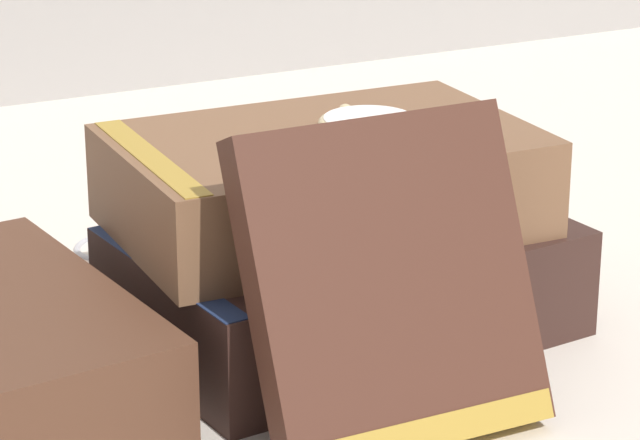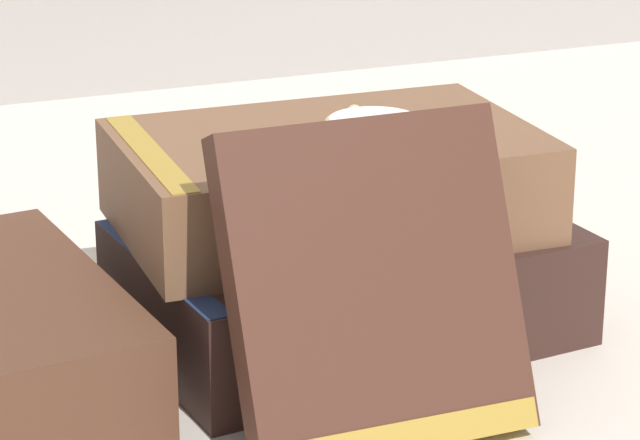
% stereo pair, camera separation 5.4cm
% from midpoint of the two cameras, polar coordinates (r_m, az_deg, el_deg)
% --- Properties ---
extents(ground_plane, '(3.00, 3.00, 0.00)m').
position_cam_midpoint_polar(ground_plane, '(0.68, 3.83, -5.38)').
color(ground_plane, beige).
extents(book_flat_bottom, '(0.21, 0.15, 0.05)m').
position_cam_midpoint_polar(book_flat_bottom, '(0.70, 2.86, -2.48)').
color(book_flat_bottom, '#331E19').
rests_on(book_flat_bottom, ground_plane).
extents(book_flat_top, '(0.19, 0.13, 0.05)m').
position_cam_midpoint_polar(book_flat_top, '(0.69, 2.49, 1.46)').
color(book_flat_top, brown).
rests_on(book_flat_top, book_flat_bottom).
extents(book_leaning_front, '(0.12, 0.07, 0.13)m').
position_cam_midpoint_polar(book_leaning_front, '(0.60, 4.70, -3.00)').
color(book_leaning_front, '#422319').
rests_on(book_leaning_front, ground_plane).
extents(pocket_watch, '(0.05, 0.05, 0.01)m').
position_cam_midpoint_polar(pocket_watch, '(0.68, 4.30, 3.58)').
color(pocket_watch, white).
rests_on(pocket_watch, book_flat_top).
extents(reading_glasses, '(0.11, 0.07, 0.00)m').
position_cam_midpoint_polar(reading_glasses, '(0.82, -3.18, -0.74)').
color(reading_glasses, '#ADADB2').
rests_on(reading_glasses, ground_plane).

